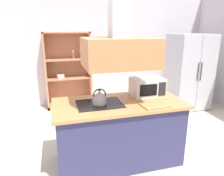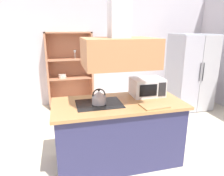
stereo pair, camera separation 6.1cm
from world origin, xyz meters
TOP-DOWN VIEW (x-y plane):
  - ground_plane at (0.00, 0.00)m, footprint 7.80×7.80m
  - wall_back at (0.00, 3.00)m, footprint 6.00×0.12m
  - kitchen_island at (-0.16, 0.34)m, footprint 1.77×0.83m
  - range_hood at (-0.16, 0.34)m, footprint 0.90×0.70m
  - refrigerator at (2.04, 1.95)m, footprint 0.90×0.77m
  - dish_cabinet at (-0.67, 2.78)m, footprint 1.06×0.40m
  - kettle at (-0.43, 0.34)m, footprint 0.19×0.19m
  - cutting_board at (0.24, 0.08)m, footprint 0.36×0.27m
  - microwave at (0.33, 0.53)m, footprint 0.46×0.35m

SIDE VIEW (x-z plane):
  - ground_plane at x=0.00m, z-range 0.00..0.00m
  - kitchen_island at x=-0.16m, z-range 0.00..0.90m
  - dish_cabinet at x=-0.67m, z-range -0.10..1.67m
  - refrigerator at x=2.04m, z-range 0.00..1.73m
  - cutting_board at x=0.24m, z-range 0.90..0.92m
  - kettle at x=-0.43m, z-range 0.88..1.09m
  - microwave at x=0.33m, z-range 0.90..1.16m
  - wall_back at x=0.00m, z-range 0.00..2.70m
  - range_hood at x=-0.16m, z-range 1.04..2.35m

